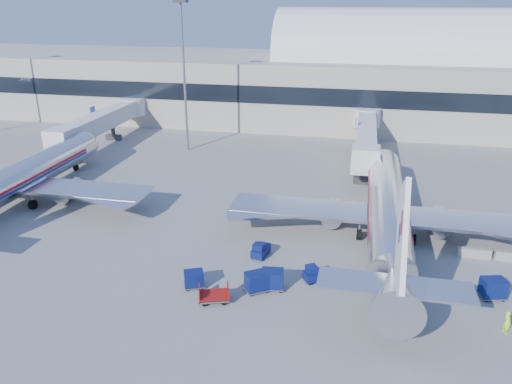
% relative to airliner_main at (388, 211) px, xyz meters
% --- Properties ---
extents(ground, '(260.00, 260.00, 0.00)m').
position_rel_airliner_main_xyz_m(ground, '(-10.00, -4.51, -2.93)').
color(ground, gray).
rests_on(ground, ground).
extents(terminal, '(170.00, 28.15, 21.00)m').
position_rel_airliner_main_xyz_m(terminal, '(-23.60, 51.46, 4.60)').
color(terminal, '#B2AA9E').
rests_on(terminal, ground).
extents(airliner_main, '(32.00, 37.26, 12.07)m').
position_rel_airliner_main_xyz_m(airliner_main, '(0.00, 0.00, 0.00)').
color(airliner_main, silver).
rests_on(airliner_main, ground).
extents(airliner_mid, '(32.00, 37.26, 12.07)m').
position_rel_airliner_main_xyz_m(airliner_mid, '(-42.00, 0.00, 0.00)').
color(airliner_mid, silver).
rests_on(airliner_mid, ground).
extents(jetbridge_near, '(4.40, 27.50, 6.25)m').
position_rel_airliner_main_xyz_m(jetbridge_near, '(-2.40, 26.30, 1.00)').
color(jetbridge_near, silver).
rests_on(jetbridge_near, ground).
extents(jetbridge_mid, '(4.40, 27.50, 6.25)m').
position_rel_airliner_main_xyz_m(jetbridge_mid, '(-44.40, 26.30, 1.00)').
color(jetbridge_mid, silver).
rests_on(jetbridge_mid, ground).
extents(mast_west, '(2.00, 1.20, 22.60)m').
position_rel_airliner_main_xyz_m(mast_west, '(-30.00, 25.49, 11.87)').
color(mast_west, slate).
rests_on(mast_west, ground).
extents(barrier_near, '(3.00, 0.55, 0.90)m').
position_rel_airliner_main_xyz_m(barrier_near, '(8.00, -2.51, -2.48)').
color(barrier_near, '#9E9E96').
rests_on(barrier_near, ground).
extents(barrier_mid, '(3.00, 0.55, 0.90)m').
position_rel_airliner_main_xyz_m(barrier_mid, '(11.30, -2.51, -2.48)').
color(barrier_mid, '#9E9E96').
rests_on(barrier_mid, ground).
extents(tug_lead, '(2.55, 2.16, 1.49)m').
position_rel_airliner_main_xyz_m(tug_lead, '(-6.04, -9.76, -2.25)').
color(tug_lead, '#0A1552').
rests_on(tug_lead, ground).
extents(tug_right, '(2.81, 2.05, 1.65)m').
position_rel_airliner_main_xyz_m(tug_right, '(-0.08, -7.04, -2.17)').
color(tug_right, '#0A1552').
rests_on(tug_right, ground).
extents(tug_left, '(1.57, 2.47, 1.50)m').
position_rel_airliner_main_xyz_m(tug_left, '(-11.57, -6.54, -2.24)').
color(tug_left, '#0A1552').
rests_on(tug_left, ground).
extents(cart_train_a, '(2.09, 1.70, 1.69)m').
position_rel_airliner_main_xyz_m(cart_train_a, '(-9.45, -11.77, -2.02)').
color(cart_train_a, '#0A1552').
rests_on(cart_train_a, ground).
extents(cart_train_b, '(2.36, 2.23, 1.66)m').
position_rel_airliner_main_xyz_m(cart_train_b, '(-10.65, -12.41, -2.04)').
color(cart_train_b, '#0A1552').
rests_on(cart_train_b, ground).
extents(cart_train_c, '(2.04, 1.84, 1.47)m').
position_rel_airliner_main_xyz_m(cart_train_c, '(-15.91, -12.93, -2.14)').
color(cart_train_c, '#0A1552').
rests_on(cart_train_c, ground).
extents(cart_solo_near, '(2.08, 1.86, 1.51)m').
position_rel_airliner_main_xyz_m(cart_solo_near, '(-0.20, -15.24, -2.12)').
color(cart_solo_near, '#0A1552').
rests_on(cart_solo_near, ground).
extents(cart_solo_far, '(2.21, 1.89, 1.68)m').
position_rel_airliner_main_xyz_m(cart_solo_far, '(8.17, -9.37, -2.03)').
color(cart_solo_far, '#0A1552').
rests_on(cart_solo_far, ground).
extents(cart_open_red, '(2.82, 2.38, 0.64)m').
position_rel_airliner_main_xyz_m(cart_open_red, '(-13.66, -14.57, -2.46)').
color(cart_open_red, slate).
rests_on(cart_open_red, ground).
extents(ramp_worker, '(0.61, 0.76, 1.81)m').
position_rel_airliner_main_xyz_m(ramp_worker, '(8.14, -14.04, -2.02)').
color(ramp_worker, '#A5FB1A').
rests_on(ramp_worker, ground).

